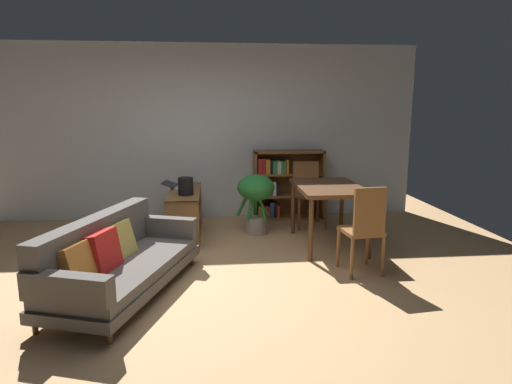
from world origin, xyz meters
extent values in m
plane|color=tan|center=(0.00, 0.00, 0.00)|extent=(8.16, 8.16, 0.00)
cube|color=silver|center=(0.00, 2.70, 1.35)|extent=(6.80, 0.10, 2.70)
cylinder|color=brown|center=(-0.08, 0.47, 0.05)|extent=(0.04, 0.04, 0.11)
cylinder|color=brown|center=(-0.63, -1.17, 0.05)|extent=(0.04, 0.04, 0.11)
cylinder|color=brown|center=(-0.70, 0.68, 0.05)|extent=(0.04, 0.04, 0.11)
cylinder|color=brown|center=(-1.25, -0.96, 0.05)|extent=(0.04, 0.04, 0.11)
cube|color=#56514C|center=(-0.67, -0.24, 0.16)|extent=(1.33, 2.04, 0.10)
cube|color=#56514C|center=(-0.67, -0.24, 0.26)|extent=(1.28, 1.95, 0.10)
cube|color=#56514C|center=(-0.94, -0.15, 0.52)|extent=(0.75, 1.78, 0.43)
cube|color=#56514C|center=(-0.39, 0.59, 0.42)|extent=(0.74, 0.37, 0.22)
cube|color=#56514C|center=(-0.94, -1.07, 0.42)|extent=(0.74, 0.37, 0.22)
cube|color=orange|center=(-0.97, -0.69, 0.46)|extent=(0.29, 0.39, 0.36)
cube|color=red|center=(-0.84, -0.38, 0.47)|extent=(0.32, 0.41, 0.38)
cube|color=tan|center=(-0.75, -0.02, 0.46)|extent=(0.29, 0.39, 0.36)
cube|color=brown|center=(-0.22, 2.29, 0.31)|extent=(0.42, 0.04, 0.62)
cube|color=brown|center=(-0.22, 0.96, 0.31)|extent=(0.42, 0.04, 0.62)
cube|color=brown|center=(-0.22, 1.62, 0.30)|extent=(0.42, 1.32, 0.04)
cube|color=brown|center=(-0.22, 1.62, 0.60)|extent=(0.42, 1.36, 0.04)
cube|color=brown|center=(-0.22, 1.62, 0.02)|extent=(0.42, 1.32, 0.04)
cube|color=silver|center=(-0.24, 1.92, 0.63)|extent=(0.25, 0.36, 0.02)
cube|color=black|center=(-0.44, 1.95, 0.67)|extent=(0.23, 0.34, 0.07)
cylinder|color=black|center=(-0.19, 1.38, 0.74)|extent=(0.20, 0.20, 0.23)
cylinder|color=slate|center=(-0.19, 1.38, 0.78)|extent=(0.11, 0.11, 0.01)
cylinder|color=#9E9389|center=(0.76, 1.63, 0.12)|extent=(0.30, 0.30, 0.24)
cylinder|color=#287A33|center=(0.85, 1.66, 0.40)|extent=(0.23, 0.10, 0.35)
cylinder|color=#287A33|center=(0.76, 1.70, 0.42)|extent=(0.06, 0.19, 0.38)
cylinder|color=#287A33|center=(0.63, 1.70, 0.51)|extent=(0.29, 0.18, 0.59)
cylinder|color=#287A33|center=(0.70, 1.58, 0.53)|extent=(0.16, 0.16, 0.61)
cylinder|color=#287A33|center=(0.81, 1.53, 0.48)|extent=(0.14, 0.23, 0.51)
ellipsoid|color=#287A33|center=(0.76, 1.63, 0.66)|extent=(0.51, 0.51, 0.36)
cylinder|color=#56351E|center=(1.27, 1.57, 0.37)|extent=(0.06, 0.06, 0.73)
cylinder|color=#56351E|center=(1.27, 0.45, 0.37)|extent=(0.06, 0.06, 0.73)
cylinder|color=#56351E|center=(1.96, 1.57, 0.37)|extent=(0.06, 0.06, 0.73)
cylinder|color=#56351E|center=(1.96, 0.45, 0.37)|extent=(0.06, 0.06, 0.73)
cube|color=#56351E|center=(1.62, 1.01, 0.76)|extent=(0.79, 1.22, 0.05)
cylinder|color=brown|center=(1.53, 0.23, 0.22)|extent=(0.04, 0.04, 0.43)
cylinder|color=brown|center=(1.87, 0.27, 0.22)|extent=(0.04, 0.04, 0.43)
cylinder|color=brown|center=(1.57, -0.13, 0.22)|extent=(0.04, 0.04, 0.43)
cylinder|color=brown|center=(1.91, -0.09, 0.22)|extent=(0.04, 0.04, 0.43)
cube|color=brown|center=(1.72, 0.07, 0.45)|extent=(0.42, 0.44, 0.04)
cube|color=brown|center=(1.74, -0.11, 0.72)|extent=(0.34, 0.07, 0.48)
cylinder|color=brown|center=(1.78, 1.73, 0.23)|extent=(0.04, 0.04, 0.46)
cylinder|color=brown|center=(1.38, 1.71, 0.23)|extent=(0.04, 0.04, 0.46)
cylinder|color=brown|center=(1.76, 2.14, 0.23)|extent=(0.04, 0.04, 0.46)
cylinder|color=brown|center=(1.36, 2.12, 0.23)|extent=(0.04, 0.04, 0.46)
cube|color=brown|center=(1.57, 1.93, 0.48)|extent=(0.45, 0.47, 0.04)
cube|color=brown|center=(1.56, 2.13, 0.72)|extent=(0.39, 0.06, 0.45)
cube|color=brown|center=(0.83, 2.47, 0.54)|extent=(0.04, 0.34, 1.08)
cube|color=brown|center=(1.89, 2.47, 0.54)|extent=(0.04, 0.34, 1.08)
cube|color=brown|center=(1.36, 2.47, 1.06)|extent=(1.10, 0.34, 0.04)
cube|color=brown|center=(1.36, 2.47, 0.02)|extent=(1.10, 0.34, 0.04)
cube|color=brown|center=(1.36, 2.62, 0.54)|extent=(1.07, 0.04, 1.08)
cube|color=brown|center=(1.36, 2.47, 0.37)|extent=(1.07, 0.33, 0.04)
cube|color=brown|center=(1.36, 2.47, 0.71)|extent=(1.07, 0.33, 0.04)
cube|color=gold|center=(0.88, 2.44, 0.13)|extent=(0.04, 0.25, 0.18)
cube|color=orange|center=(0.94, 2.44, 0.12)|extent=(0.07, 0.24, 0.16)
cube|color=red|center=(1.02, 2.44, 0.12)|extent=(0.07, 0.24, 0.17)
cube|color=#2D5199|center=(1.09, 2.44, 0.15)|extent=(0.05, 0.25, 0.23)
cube|color=black|center=(1.14, 2.43, 0.15)|extent=(0.03, 0.21, 0.22)
cube|color=red|center=(1.18, 2.45, 0.13)|extent=(0.04, 0.29, 0.18)
cube|color=black|center=(0.89, 2.45, 0.46)|extent=(0.06, 0.28, 0.16)
cube|color=gold|center=(0.95, 2.45, 0.47)|extent=(0.05, 0.28, 0.16)
cube|color=black|center=(1.01, 2.45, 0.47)|extent=(0.06, 0.28, 0.18)
cube|color=#2D5199|center=(1.07, 2.45, 0.49)|extent=(0.04, 0.28, 0.20)
cube|color=silver|center=(1.12, 2.44, 0.49)|extent=(0.05, 0.25, 0.21)
cube|color=black|center=(1.17, 2.44, 0.47)|extent=(0.04, 0.23, 0.18)
cube|color=red|center=(0.90, 2.45, 0.85)|extent=(0.07, 0.26, 0.23)
cube|color=red|center=(0.95, 2.44, 0.85)|extent=(0.04, 0.22, 0.24)
cube|color=orange|center=(1.01, 2.44, 0.84)|extent=(0.07, 0.25, 0.22)
cube|color=black|center=(1.07, 2.44, 0.84)|extent=(0.03, 0.22, 0.21)
cube|color=#337F47|center=(1.13, 2.45, 0.83)|extent=(0.07, 0.26, 0.19)
cube|color=silver|center=(1.19, 2.45, 0.82)|extent=(0.06, 0.25, 0.19)
cube|color=#337F47|center=(1.26, 2.43, 0.83)|extent=(0.06, 0.21, 0.19)
cube|color=orange|center=(1.32, 2.44, 0.84)|extent=(0.04, 0.25, 0.21)
camera|label=1|loc=(0.16, -4.30, 1.76)|focal=30.87mm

